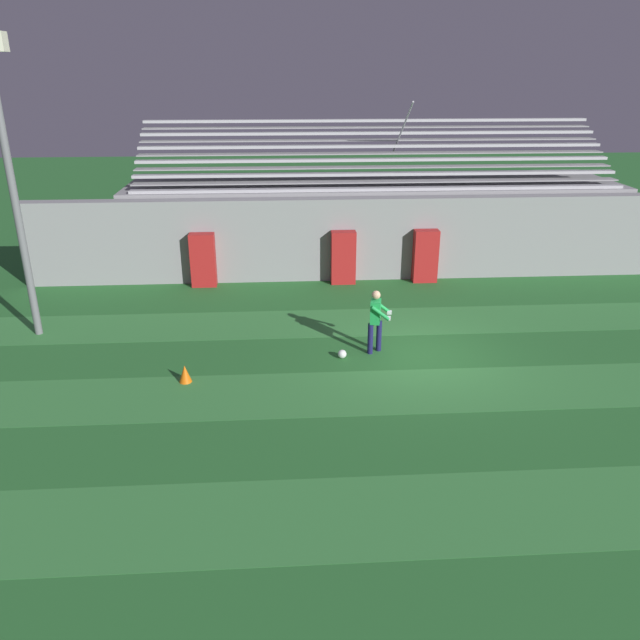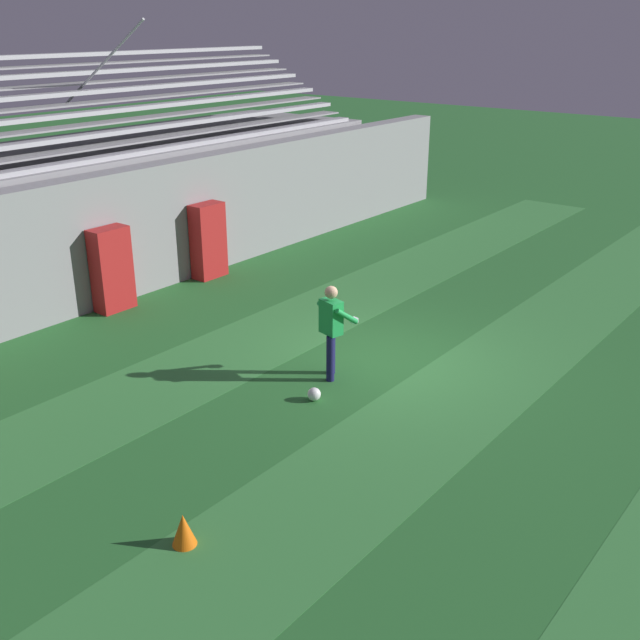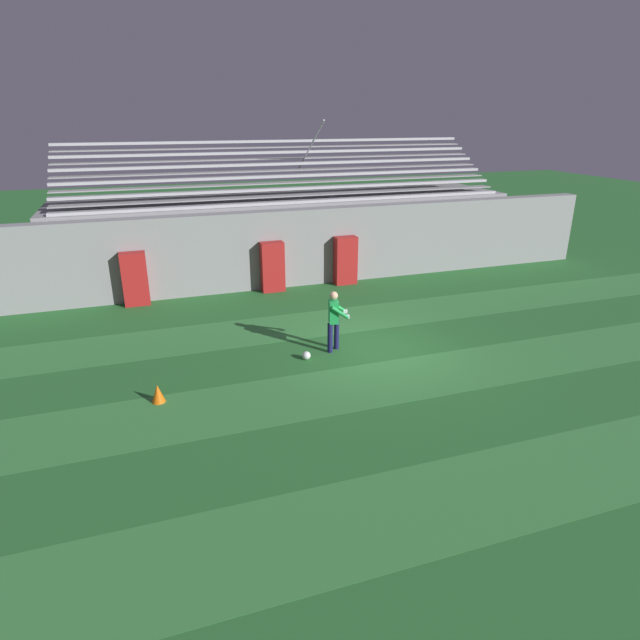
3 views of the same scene
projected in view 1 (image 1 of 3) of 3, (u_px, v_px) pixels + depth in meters
name	position (u px, v px, depth m)	size (l,w,h in m)	color
ground_plane	(420.00, 356.00, 15.89)	(80.00, 80.00, 0.00)	#286B2D
turf_stripe_near	(498.00, 510.00, 10.34)	(28.00, 2.09, 0.01)	#38843D
turf_stripe_mid	(437.00, 390.00, 14.21)	(28.00, 2.09, 0.01)	#38843D
turf_stripe_far	(403.00, 321.00, 18.08)	(28.00, 2.09, 0.01)	#38843D
back_wall	(382.00, 238.00, 21.38)	(24.00, 0.60, 2.80)	gray
padding_pillar_gate_left	(343.00, 258.00, 20.98)	(0.82, 0.44, 1.79)	#B21E1E
padding_pillar_gate_right	(425.00, 256.00, 21.15)	(0.82, 0.44, 1.79)	#B21E1E
padding_pillar_far_left	(203.00, 260.00, 20.70)	(0.82, 0.44, 1.79)	#B21E1E
bleacher_stand	(372.00, 218.00, 23.83)	(18.00, 4.75, 5.83)	gray
floodlight_pole	(6.00, 154.00, 15.42)	(0.90, 0.36, 7.61)	slate
goalkeeper	(376.00, 318.00, 15.76)	(0.65, 0.67, 1.67)	#19194C
soccer_ball	(342.00, 354.00, 15.73)	(0.22, 0.22, 0.22)	white
traffic_cone	(185.00, 374.00, 14.50)	(0.30, 0.30, 0.42)	orange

